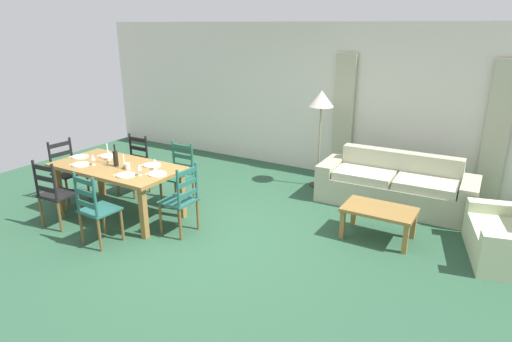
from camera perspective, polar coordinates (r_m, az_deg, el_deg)
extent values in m
cube|color=#2A5239|center=(5.91, -6.88, -8.26)|extent=(9.60, 9.60, 0.02)
cube|color=silver|center=(8.23, 6.95, 9.45)|extent=(9.60, 0.16, 2.70)
cube|color=#B1B293|center=(7.88, 11.40, 6.96)|extent=(0.35, 0.08, 2.20)
cube|color=#B1B293|center=(7.46, 29.01, 4.31)|extent=(0.35, 0.08, 2.20)
cube|color=olive|center=(6.50, -17.80, 0.49)|extent=(1.90, 0.96, 0.05)
cube|color=olive|center=(7.04, -24.43, -2.16)|extent=(0.08, 0.08, 0.70)
cube|color=olive|center=(5.80, -14.54, -5.38)|extent=(0.08, 0.08, 0.70)
cube|color=olive|center=(7.47, -19.75, -0.42)|extent=(0.08, 0.08, 0.70)
cube|color=olive|center=(6.31, -9.70, -3.03)|extent=(0.08, 0.08, 0.70)
cube|color=black|center=(6.54, -24.50, -2.81)|extent=(0.45, 0.43, 0.03)
cylinder|color=brown|center=(6.85, -24.13, -3.88)|extent=(0.04, 0.04, 0.43)
cylinder|color=brown|center=(6.59, -22.10, -4.49)|extent=(0.04, 0.04, 0.43)
cylinder|color=brown|center=(6.66, -26.34, -4.84)|extent=(0.04, 0.04, 0.43)
cylinder|color=brown|center=(6.39, -24.34, -5.51)|extent=(0.04, 0.04, 0.43)
cylinder|color=black|center=(6.50, -26.96, -0.84)|extent=(0.04, 0.04, 0.50)
cylinder|color=black|center=(6.22, -24.95, -1.35)|extent=(0.04, 0.04, 0.50)
cube|color=black|center=(6.40, -25.81, -2.19)|extent=(0.38, 0.05, 0.06)
cube|color=black|center=(6.35, -26.00, -0.92)|extent=(0.38, 0.05, 0.06)
cube|color=black|center=(6.31, -26.19, 0.36)|extent=(0.38, 0.05, 0.06)
cube|color=#22574F|center=(5.81, -19.81, -4.81)|extent=(0.44, 0.42, 0.03)
cylinder|color=brown|center=(6.13, -19.33, -5.88)|extent=(0.04, 0.04, 0.43)
cylinder|color=brown|center=(5.86, -17.17, -6.78)|extent=(0.04, 0.04, 0.43)
cylinder|color=brown|center=(5.96, -21.92, -6.93)|extent=(0.04, 0.04, 0.43)
cylinder|color=brown|center=(5.68, -19.82, -7.92)|extent=(0.04, 0.04, 0.43)
cylinder|color=#22574F|center=(5.77, -22.51, -2.50)|extent=(0.04, 0.04, 0.50)
cylinder|color=#22574F|center=(5.49, -20.38, -3.31)|extent=(0.04, 0.04, 0.50)
cube|color=#22574F|center=(5.68, -21.32, -4.12)|extent=(0.38, 0.05, 0.06)
cube|color=#22574F|center=(5.62, -21.49, -2.71)|extent=(0.38, 0.05, 0.06)
cube|color=#22574F|center=(5.57, -21.68, -1.27)|extent=(0.38, 0.05, 0.06)
cube|color=black|center=(7.33, -15.92, 0.42)|extent=(0.42, 0.40, 0.03)
cylinder|color=brown|center=(7.16, -15.74, -1.93)|extent=(0.04, 0.04, 0.43)
cylinder|color=brown|center=(7.42, -17.67, -1.40)|extent=(0.04, 0.04, 0.43)
cylinder|color=brown|center=(7.38, -13.85, -1.14)|extent=(0.04, 0.04, 0.43)
cylinder|color=brown|center=(7.63, -15.79, -0.66)|extent=(0.04, 0.04, 0.43)
cylinder|color=black|center=(7.24, -14.15, 2.53)|extent=(0.04, 0.04, 0.50)
cylinder|color=black|center=(7.49, -16.12, 2.90)|extent=(0.04, 0.04, 0.50)
cube|color=black|center=(7.40, -15.07, 1.75)|extent=(0.38, 0.03, 0.06)
cube|color=black|center=(7.36, -15.16, 2.87)|extent=(0.38, 0.03, 0.06)
cube|color=black|center=(7.32, -15.26, 4.00)|extent=(0.38, 0.03, 0.06)
cube|color=#215B47|center=(6.73, -10.38, -0.77)|extent=(0.43, 0.41, 0.03)
cylinder|color=brown|center=(6.58, -9.99, -3.35)|extent=(0.04, 0.04, 0.43)
cylinder|color=brown|center=(6.80, -12.35, -2.76)|extent=(0.04, 0.04, 0.43)
cylinder|color=brown|center=(6.83, -8.19, -2.43)|extent=(0.04, 0.04, 0.43)
cylinder|color=brown|center=(7.04, -10.52, -1.89)|extent=(0.04, 0.04, 0.43)
cylinder|color=#215B47|center=(6.67, -8.39, 1.52)|extent=(0.04, 0.04, 0.50)
cylinder|color=#215B47|center=(6.88, -10.76, 1.95)|extent=(0.04, 0.04, 0.50)
cube|color=#215B47|center=(6.81, -9.54, 0.70)|extent=(0.38, 0.03, 0.06)
cube|color=#215B47|center=(6.77, -9.60, 1.90)|extent=(0.38, 0.03, 0.06)
cube|color=#215B47|center=(6.73, -9.67, 3.13)|extent=(0.38, 0.03, 0.06)
cube|color=black|center=(7.39, -23.26, -0.26)|extent=(0.43, 0.45, 0.03)
cylinder|color=brown|center=(7.41, -21.16, -1.81)|extent=(0.04, 0.04, 0.43)
cylinder|color=brown|center=(7.24, -23.49, -2.61)|extent=(0.04, 0.04, 0.43)
cylinder|color=brown|center=(7.69, -22.60, -1.28)|extent=(0.04, 0.04, 0.43)
cylinder|color=brown|center=(7.52, -24.88, -2.03)|extent=(0.04, 0.04, 0.43)
cylinder|color=black|center=(7.55, -23.07, 2.24)|extent=(0.04, 0.04, 0.50)
cylinder|color=black|center=(7.37, -25.39, 1.55)|extent=(0.04, 0.04, 0.50)
cube|color=black|center=(7.49, -24.09, 0.95)|extent=(0.05, 0.38, 0.06)
cube|color=black|center=(7.45, -24.24, 2.05)|extent=(0.05, 0.38, 0.06)
cube|color=black|center=(7.41, -24.39, 3.15)|extent=(0.05, 0.38, 0.06)
cube|color=#215950|center=(5.83, -10.15, -3.87)|extent=(0.40, 0.42, 0.03)
cylinder|color=brown|center=(5.91, -12.42, -6.14)|extent=(0.04, 0.04, 0.43)
cylinder|color=brown|center=(6.15, -10.14, -4.97)|extent=(0.04, 0.04, 0.43)
cylinder|color=brown|center=(5.70, -9.91, -6.94)|extent=(0.04, 0.04, 0.43)
cylinder|color=brown|center=(5.95, -7.65, -5.69)|extent=(0.04, 0.04, 0.43)
cylinder|color=#215950|center=(5.51, -10.19, -2.32)|extent=(0.04, 0.04, 0.50)
cylinder|color=#215950|center=(5.76, -7.85, -1.23)|extent=(0.04, 0.04, 0.50)
cube|color=#215950|center=(5.68, -8.93, -2.99)|extent=(0.03, 0.38, 0.06)
cube|color=#215950|center=(5.63, -9.01, -1.57)|extent=(0.03, 0.38, 0.06)
cube|color=#215950|center=(5.58, -9.08, -0.13)|extent=(0.03, 0.38, 0.06)
cylinder|color=white|center=(6.68, -22.00, 0.79)|extent=(0.24, 0.24, 0.02)
cube|color=silver|center=(6.79, -22.77, 0.94)|extent=(0.03, 0.17, 0.01)
cylinder|color=white|center=(6.01, -16.70, -0.53)|extent=(0.24, 0.24, 0.02)
cube|color=silver|center=(6.12, -17.66, -0.34)|extent=(0.03, 0.17, 0.01)
cylinder|color=white|center=(6.97, -18.80, 1.90)|extent=(0.24, 0.24, 0.02)
cube|color=silver|center=(7.09, -19.59, 2.02)|extent=(0.02, 0.17, 0.01)
cylinder|color=white|center=(6.34, -13.43, 0.75)|extent=(0.24, 0.24, 0.02)
cube|color=silver|center=(6.44, -14.39, 0.91)|extent=(0.02, 0.17, 0.01)
cylinder|color=white|center=(7.07, -22.07, 1.75)|extent=(0.24, 0.24, 0.02)
cube|color=silver|center=(7.19, -22.80, 1.87)|extent=(0.02, 0.17, 0.01)
cylinder|color=white|center=(5.95, -12.78, -0.39)|extent=(0.24, 0.24, 0.02)
cube|color=silver|center=(6.05, -13.81, -0.20)|extent=(0.02, 0.17, 0.01)
cylinder|color=black|center=(6.43, -17.94, 1.55)|extent=(0.07, 0.07, 0.22)
cylinder|color=black|center=(6.39, -18.07, 2.83)|extent=(0.02, 0.02, 0.08)
cylinder|color=black|center=(6.38, -18.11, 3.25)|extent=(0.03, 0.03, 0.02)
cylinder|color=white|center=(6.62, -20.52, 0.78)|extent=(0.06, 0.06, 0.01)
cylinder|color=white|center=(6.61, -20.56, 1.09)|extent=(0.01, 0.01, 0.07)
cone|color=white|center=(6.59, -20.63, 1.73)|extent=(0.06, 0.06, 0.08)
cylinder|color=white|center=(5.97, -14.98, -0.55)|extent=(0.06, 0.06, 0.01)
cylinder|color=white|center=(5.96, -15.01, -0.20)|extent=(0.01, 0.01, 0.07)
cone|color=white|center=(5.94, -15.07, 0.50)|extent=(0.06, 0.06, 0.08)
cylinder|color=white|center=(6.78, -18.71, 1.39)|extent=(0.06, 0.06, 0.01)
cylinder|color=white|center=(6.77, -18.74, 1.70)|extent=(0.01, 0.01, 0.07)
cone|color=white|center=(6.75, -18.81, 2.33)|extent=(0.06, 0.06, 0.08)
cylinder|color=white|center=(6.17, -13.08, 0.22)|extent=(0.06, 0.06, 0.01)
cylinder|color=white|center=(6.16, -13.10, 0.56)|extent=(0.01, 0.01, 0.07)
cone|color=white|center=(6.13, -13.16, 1.25)|extent=(0.06, 0.06, 0.08)
cylinder|color=beige|center=(6.26, -16.50, 0.61)|extent=(0.07, 0.07, 0.09)
cylinder|color=#998C66|center=(6.63, -18.75, 1.15)|extent=(0.05, 0.05, 0.04)
cylinder|color=white|center=(6.59, -18.89, 2.36)|extent=(0.02, 0.02, 0.25)
cylinder|color=#998C66|center=(6.32, -16.89, 0.49)|extent=(0.05, 0.05, 0.04)
cylinder|color=white|center=(6.29, -16.97, 1.35)|extent=(0.02, 0.02, 0.16)
cube|color=#ADAF90|center=(6.95, 17.61, -2.92)|extent=(1.82, 0.85, 0.40)
cube|color=#ADAF90|center=(7.16, 18.28, -0.64)|extent=(1.80, 0.25, 0.80)
cube|color=#ADAF90|center=(6.82, 26.06, -3.60)|extent=(0.26, 0.81, 0.58)
cube|color=#ADAF90|center=(7.16, 9.72, -0.87)|extent=(0.26, 0.81, 0.58)
cube|color=beige|center=(6.75, 21.45, -1.63)|extent=(0.88, 0.66, 0.12)
cube|color=beige|center=(6.90, 14.10, -0.43)|extent=(0.88, 0.66, 0.12)
cube|color=olive|center=(5.81, 15.88, -4.90)|extent=(0.90, 0.56, 0.04)
cube|color=olive|center=(5.80, 11.26, -6.87)|extent=(0.06, 0.06, 0.38)
cube|color=olive|center=(5.62, 19.01, -8.44)|extent=(0.06, 0.06, 0.38)
cube|color=olive|center=(6.20, 12.71, -5.24)|extent=(0.06, 0.06, 0.38)
cube|color=olive|center=(6.03, 19.96, -6.64)|extent=(0.06, 0.06, 0.38)
cube|color=beige|center=(6.00, 30.07, -8.31)|extent=(0.97, 0.97, 0.38)
cube|color=beige|center=(6.40, 29.27, -5.82)|extent=(0.82, 0.37, 0.52)
cylinder|color=#332D28|center=(7.61, 8.05, -1.80)|extent=(0.28, 0.28, 0.03)
cylinder|color=gray|center=(7.40, 8.29, 3.22)|extent=(0.03, 0.03, 1.35)
cone|color=beige|center=(7.22, 8.59, 9.38)|extent=(0.40, 0.40, 0.26)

